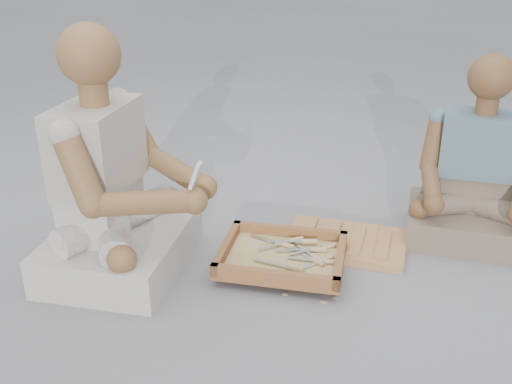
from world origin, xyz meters
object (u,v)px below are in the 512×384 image
at_px(companion, 475,181).
at_px(tool_tray, 282,257).
at_px(carved_panel, 345,242).
at_px(craftsman, 114,192).

bearing_deg(companion, tool_tray, 34.73).
height_order(carved_panel, tool_tray, tool_tray).
bearing_deg(craftsman, carved_panel, 111.83).
bearing_deg(craftsman, companion, 111.28).
xyz_separation_m(carved_panel, craftsman, (-0.85, -0.53, 0.33)).
relative_size(carved_panel, tool_tray, 0.93).
relative_size(tool_tray, craftsman, 0.57).
height_order(craftsman, companion, craftsman).
bearing_deg(carved_panel, craftsman, -148.11).
xyz_separation_m(carved_panel, companion, (0.51, 0.30, 0.27)).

